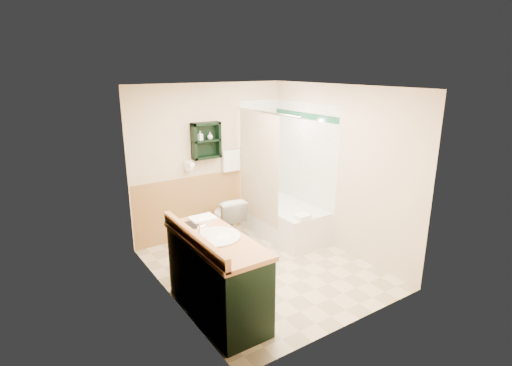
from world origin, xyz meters
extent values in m
plane|color=beige|center=(0.00, 0.00, 0.00)|extent=(3.00, 3.00, 0.00)
cube|color=beige|center=(0.00, 1.52, 1.20)|extent=(2.60, 0.04, 2.40)
cube|color=beige|center=(-1.32, 0.00, 1.20)|extent=(0.04, 3.00, 2.40)
cube|color=beige|center=(1.32, 0.00, 1.20)|extent=(0.04, 3.00, 2.40)
cube|color=white|center=(0.00, 0.00, 2.42)|extent=(2.60, 3.00, 0.04)
cube|color=black|center=(-0.10, 1.41, 1.55)|extent=(0.45, 0.15, 0.55)
cylinder|color=silver|center=(0.53, 0.75, 2.00)|extent=(0.03, 1.60, 0.03)
cube|color=black|center=(-0.99, -0.54, 0.45)|extent=(0.59, 1.43, 0.91)
cube|color=silver|center=(0.93, 0.78, 0.26)|extent=(0.77, 1.50, 0.52)
imported|color=silver|center=(0.07, 1.12, 0.35)|extent=(0.47, 0.75, 0.70)
cube|color=white|center=(-0.89, -0.03, 0.93)|extent=(0.29, 0.23, 0.04)
imported|color=black|center=(-1.16, -0.10, 1.02)|extent=(0.16, 0.05, 0.22)
cube|color=white|center=(0.75, 0.12, 0.55)|extent=(0.22, 0.18, 0.07)
imported|color=silver|center=(-0.20, 1.40, 1.60)|extent=(0.09, 0.15, 0.07)
imported|color=silver|center=(-0.04, 1.40, 1.61)|extent=(0.11, 0.13, 0.08)
camera|label=1|loc=(-2.78, -3.99, 2.64)|focal=28.00mm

